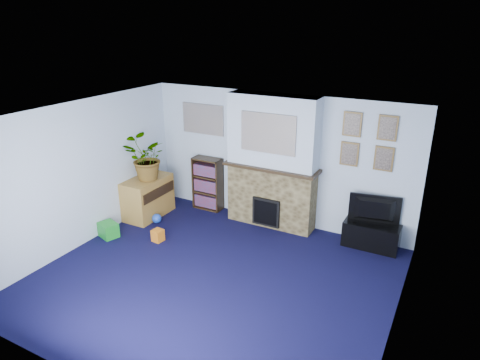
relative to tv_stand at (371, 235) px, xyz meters
The scene contains 26 objects.
floor 2.74m from the tv_stand, 132.04° to the right, with size 5.00×4.50×0.01m, color black.
ceiling 3.49m from the tv_stand, 132.04° to the right, with size 5.00×4.50×0.01m, color white.
wall_back 2.09m from the tv_stand, behind, with size 5.00×0.04×2.40m, color silver.
wall_front 4.76m from the tv_stand, 113.16° to the right, with size 5.00×0.04×2.40m, color silver.
wall_left 4.88m from the tv_stand, 154.88° to the right, with size 0.04×4.50×2.40m, color silver.
wall_right 2.35m from the tv_stand, 71.75° to the right, with size 0.04×4.50×2.40m, color silver.
chimney_breast 2.07m from the tv_stand, behind, with size 1.72×0.50×2.40m.
collage_main 2.41m from the tv_stand, behind, with size 1.00×0.03×0.68m, color gray.
collage_left 3.73m from the tv_stand, behind, with size 0.90×0.03×0.58m, color gray.
portrait_tl 1.86m from the tv_stand, 159.35° to the left, with size 0.30×0.03×0.40m, color brown.
portrait_tr 1.79m from the tv_stand, 84.46° to the left, with size 0.30×0.03×0.40m, color brown.
portrait_bl 1.40m from the tv_stand, 159.35° to the left, with size 0.30×0.03×0.40m, color brown.
portrait_br 1.29m from the tv_stand, 84.46° to the left, with size 0.30×0.03×0.40m, color brown.
tv_stand is the anchor object (origin of this frame).
television 0.44m from the tv_stand, 90.00° to the left, with size 0.82×0.11×0.47m, color black.
bookshelf 3.24m from the tv_stand, behind, with size 0.58×0.28×1.05m.
sideboard 4.14m from the tv_stand, 169.41° to the right, with size 0.54×0.98×0.76m, color olive.
potted_plant 4.21m from the tv_stand, 168.60° to the right, with size 0.75×0.65×0.84m, color #26661E.
mantel_clock 2.10m from the tv_stand, behind, with size 0.11×0.07×0.15m, color gold.
mantel_candle 1.89m from the tv_stand, behind, with size 0.05×0.05×0.17m, color #B2BFC6.
mantel_teddy 2.55m from the tv_stand, behind, with size 0.13×0.13×0.13m, color gray.
mantel_can 1.53m from the tv_stand, behind, with size 0.07×0.07×0.13m, color orange.
green_crate 4.50m from the tv_stand, 156.71° to the right, with size 0.32×0.26×0.26m, color #198C26.
toy_ball 3.85m from the tv_stand, 165.58° to the right, with size 0.18×0.18×0.18m, color blue.
toy_block 3.60m from the tv_stand, 155.36° to the right, with size 0.17×0.17×0.21m, color orange.
toy_tube 4.22m from the tv_stand, 168.06° to the right, with size 0.14×0.14×0.30m, color yellow.
Camera 1 is at (2.86, -4.56, 3.60)m, focal length 32.00 mm.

